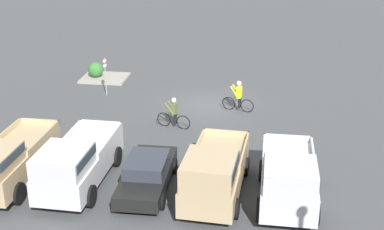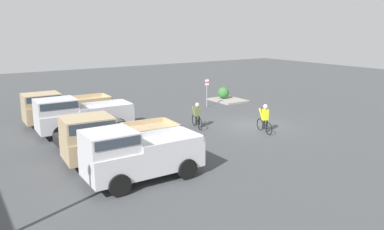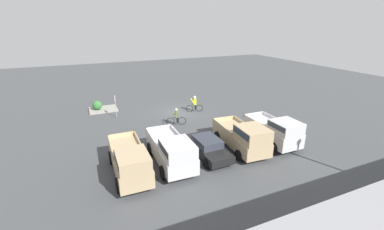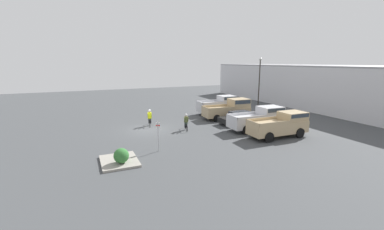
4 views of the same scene
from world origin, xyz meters
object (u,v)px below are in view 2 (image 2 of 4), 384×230
Objects in this scene: pickup_truck_2 at (78,115)px; pickup_truck_3 at (62,107)px; pickup_truck_1 at (112,137)px; shrub at (224,93)px; sedan_0 at (101,133)px; cyclist_1 at (265,118)px; fire_lane_sign at (207,90)px; cyclist_0 at (197,115)px; pickup_truck_0 at (135,153)px.

pickup_truck_2 reaches higher than pickup_truck_3.
pickup_truck_1 is 5.66× the size of shrub.
sedan_0 is 9.72m from cyclist_1.
fire_lane_sign is at bearing -79.34° from pickup_truck_2.
shrub is (0.86, -14.15, -0.50)m from pickup_truck_3.
fire_lane_sign is at bearing 118.17° from shrub.
sedan_0 is at bearing 115.46° from shrub.
sedan_0 is 15.05m from shrub.
pickup_truck_1 is 3.09× the size of cyclist_0.
shrub is at bearing -49.54° from pickup_truck_0.
shrub is (6.46, -7.23, -0.17)m from cyclist_0.
cyclist_1 is 10.56m from shrub.
pickup_truck_3 is at bearing 0.01° from pickup_truck_0.
sedan_0 is 0.86× the size of pickup_truck_3.
sedan_0 is at bearing -174.24° from pickup_truck_3.
shrub is at bearing -48.21° from cyclist_0.
pickup_truck_1 is 2.85m from sedan_0.
cyclist_1 reaches higher than shrub.
shrub is (12.07, -14.15, -0.56)m from pickup_truck_0.
fire_lane_sign reaches higher than cyclist_0.
sedan_0 is 2.88m from pickup_truck_2.
cyclist_1 is (-8.74, -9.76, -0.26)m from pickup_truck_3.
pickup_truck_1 reaches higher than cyclist_1.
cyclist_1 is at bearing -92.18° from pickup_truck_1.
cyclist_0 is at bearing -112.55° from pickup_truck_2.
cyclist_0 is (5.61, -6.92, -0.38)m from pickup_truck_0.
pickup_truck_0 is 8.41m from pickup_truck_2.
sedan_0 is 4.75× the size of shrub.
pickup_truck_0 is 8.92m from cyclist_0.
pickup_truck_0 reaches higher than sedan_0.
pickup_truck_2 is 3.13× the size of cyclist_1.
pickup_truck_0 is 0.87× the size of pickup_truck_1.
shrub is at bearing -24.55° from cyclist_1.
pickup_truck_0 reaches higher than pickup_truck_2.
pickup_truck_1 is at bearing 87.82° from cyclist_1.
fire_lane_sign is (10.48, -11.19, 0.21)m from pickup_truck_0.
pickup_truck_1 reaches higher than pickup_truck_3.
pickup_truck_0 is at bearing 178.11° from pickup_truck_1.
cyclist_1 is at bearing -108.83° from sedan_0.
pickup_truck_1 is 3.14× the size of cyclist_1.
pickup_truck_2 is 7.31m from cyclist_0.
sedan_0 is at bearing 71.17° from cyclist_1.
sedan_0 is 0.84× the size of pickup_truck_2.
pickup_truck_3 is at bearing 93.49° from shrub.
pickup_truck_0 is 5.65m from sedan_0.
fire_lane_sign is 3.44m from shrub.
pickup_truck_0 is at bearing 129.01° from cyclist_0.
pickup_truck_1 reaches higher than sedan_0.
cyclist_0 is at bearing 131.79° from shrub.
pickup_truck_3 is 5.55× the size of shrub.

